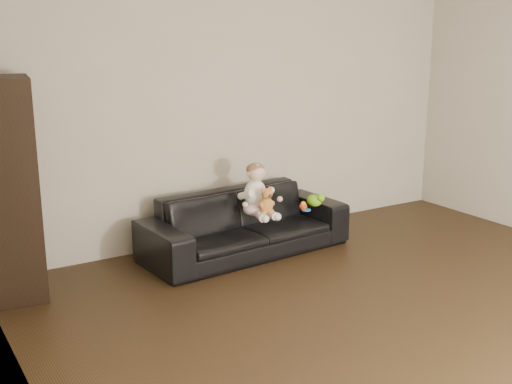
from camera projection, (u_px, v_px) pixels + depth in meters
floor at (453, 344)px, 4.22m from camera, size 5.50×5.50×0.00m
wall_back at (242, 105)px, 6.18m from camera, size 5.00×0.00×5.00m
wall_left at (53, 209)px, 2.64m from camera, size 0.00×5.50×5.50m
sofa at (245, 223)px, 5.88m from camera, size 1.97×0.89×0.56m
cabinet at (8, 190)px, 4.82m from camera, size 0.50×0.64×1.68m
shelf_item at (6, 140)px, 4.73m from camera, size 0.22×0.27×0.28m
baby at (257, 193)px, 5.75m from camera, size 0.35×0.42×0.48m
teddy_bear at (267, 201)px, 5.64m from camera, size 0.14×0.14×0.24m
toy_green at (314, 201)px, 6.10m from camera, size 0.16×0.18×0.11m
toy_rattle at (303, 206)px, 5.97m from camera, size 0.08×0.08×0.07m
toy_blue_disc at (306, 210)px, 5.97m from camera, size 0.10×0.10×0.01m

